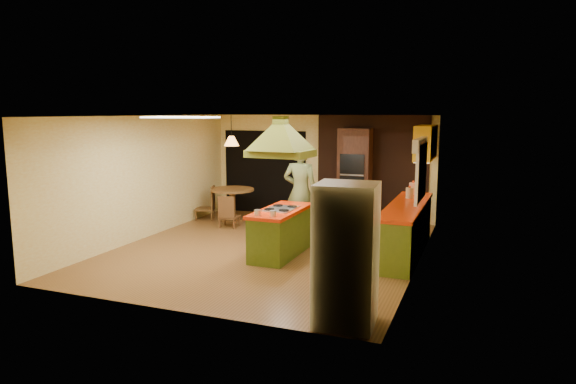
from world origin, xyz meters
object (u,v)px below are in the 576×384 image
at_px(dining_table, 232,198).
at_px(canister_large, 413,189).
at_px(wall_oven, 355,176).
at_px(man, 301,192).
at_px(refrigerator, 346,255).
at_px(kitchen_island, 281,232).

height_order(dining_table, canister_large, canister_large).
bearing_deg(wall_oven, dining_table, -163.22).
relative_size(dining_table, canister_large, 4.39).
xyz_separation_m(man, refrigerator, (1.92, -3.76, -0.10)).
bearing_deg(wall_oven, refrigerator, -78.66).
bearing_deg(dining_table, kitchen_island, -47.06).
bearing_deg(refrigerator, dining_table, 125.70).
height_order(kitchen_island, dining_table, kitchen_island).
distance_m(kitchen_island, man, 1.31).
height_order(kitchen_island, refrigerator, refrigerator).
height_order(refrigerator, dining_table, refrigerator).
bearing_deg(kitchen_island, wall_oven, 80.54).
xyz_separation_m(kitchen_island, dining_table, (-2.18, 2.34, 0.11)).
bearing_deg(dining_table, canister_large, -3.38).
height_order(wall_oven, dining_table, wall_oven).
bearing_deg(wall_oven, kitchen_island, -101.26).
bearing_deg(canister_large, man, -156.83).
relative_size(refrigerator, canister_large, 7.42).
bearing_deg(man, refrigerator, 115.07).
distance_m(kitchen_island, canister_large, 2.99).
distance_m(wall_oven, canister_large, 1.88).
bearing_deg(wall_oven, man, -108.08).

